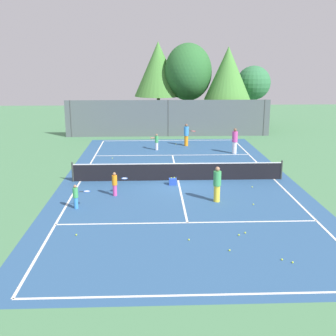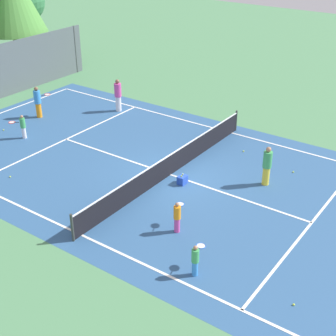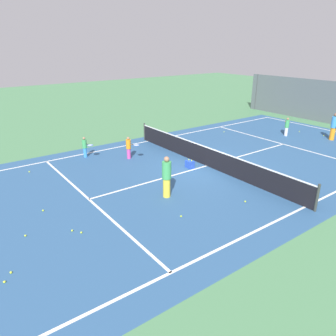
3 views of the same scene
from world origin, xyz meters
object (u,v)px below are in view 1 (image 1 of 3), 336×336
(player_4, at_px, (156,142))
(tennis_ball_4, at_px, (252,187))
(tennis_ball_9, at_px, (293,262))
(player_5, at_px, (217,184))
(tennis_ball_2, at_px, (245,233))
(player_1, at_px, (235,141))
(tennis_ball_0, at_px, (156,145))
(player_3, at_px, (115,183))
(tennis_ball_10, at_px, (76,235))
(tennis_ball_3, at_px, (176,144))
(tennis_ball_1, at_px, (261,179))
(tennis_ball_6, at_px, (189,240))
(player_2, at_px, (76,196))
(tennis_ball_12, at_px, (239,235))
(tennis_ball_7, at_px, (253,204))
(player_0, at_px, (186,135))
(ball_crate, at_px, (173,181))
(tennis_ball_8, at_px, (282,259))
(tennis_ball_5, at_px, (112,158))
(tennis_ball_11, at_px, (230,250))

(player_4, relative_size, tennis_ball_4, 18.64)
(tennis_ball_9, bearing_deg, player_4, 103.32)
(player_5, xyz_separation_m, tennis_ball_2, (0.55, -3.88, -0.85))
(player_1, height_order, tennis_ball_0, player_1)
(player_3, relative_size, tennis_ball_10, 18.39)
(tennis_ball_3, relative_size, tennis_ball_4, 1.00)
(tennis_ball_1, bearing_deg, tennis_ball_6, -120.45)
(player_2, bearing_deg, tennis_ball_12, -26.31)
(tennis_ball_7, bearing_deg, tennis_ball_9, -90.50)
(tennis_ball_9, bearing_deg, tennis_ball_3, 97.73)
(tennis_ball_3, relative_size, tennis_ball_10, 1.00)
(tennis_ball_7, bearing_deg, tennis_ball_3, 100.97)
(tennis_ball_12, bearing_deg, player_0, 92.05)
(tennis_ball_3, xyz_separation_m, tennis_ball_12, (1.42, -18.06, 0.00))
(player_0, bearing_deg, player_5, -88.40)
(ball_crate, xyz_separation_m, tennis_ball_9, (3.58, -9.29, -0.15))
(player_0, relative_size, tennis_ball_12, 26.43)
(player_2, distance_m, tennis_ball_7, 8.25)
(player_5, bearing_deg, tennis_ball_3, 94.77)
(player_2, distance_m, tennis_ball_8, 9.62)
(player_5, relative_size, tennis_ball_8, 26.23)
(tennis_ball_4, distance_m, tennis_ball_8, 8.44)
(player_4, relative_size, tennis_ball_8, 18.64)
(player_1, relative_size, tennis_ball_9, 28.07)
(player_1, xyz_separation_m, tennis_ball_5, (-8.72, -1.28, -0.92))
(player_2, xyz_separation_m, tennis_ball_7, (8.23, 0.14, -0.56))
(tennis_ball_10, bearing_deg, player_4, 78.12)
(tennis_ball_7, bearing_deg, tennis_ball_2, -108.51)
(tennis_ball_9, height_order, tennis_ball_11, same)
(tennis_ball_0, bearing_deg, player_0, -2.52)
(tennis_ball_10, bearing_deg, tennis_ball_1, 39.58)
(tennis_ball_7, bearing_deg, tennis_ball_11, -112.50)
(tennis_ball_7, bearing_deg, tennis_ball_4, 77.99)
(player_5, relative_size, tennis_ball_7, 26.23)
(ball_crate, distance_m, tennis_ball_1, 5.15)
(player_1, height_order, player_4, player_1)
(player_5, bearing_deg, tennis_ball_0, 101.46)
(player_1, xyz_separation_m, player_2, (-9.45, -11.22, -0.35))
(tennis_ball_10, bearing_deg, tennis_ball_7, 22.84)
(player_4, relative_size, ball_crate, 2.89)
(player_1, xyz_separation_m, player_5, (-2.88, -10.52, -0.06))
(player_2, xyz_separation_m, tennis_ball_1, (9.67, 4.46, -0.56))
(tennis_ball_4, distance_m, tennis_ball_12, 6.58)
(tennis_ball_1, bearing_deg, player_0, 109.64)
(tennis_ball_0, height_order, tennis_ball_11, same)
(tennis_ball_5, relative_size, tennis_ball_8, 1.00)
(tennis_ball_0, xyz_separation_m, tennis_ball_3, (1.59, 0.40, 0.00))
(tennis_ball_9, xyz_separation_m, tennis_ball_12, (-1.35, 2.34, 0.00))
(tennis_ball_4, bearing_deg, player_1, 85.60)
(player_0, xyz_separation_m, tennis_ball_6, (-1.35, -17.92, -0.87))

